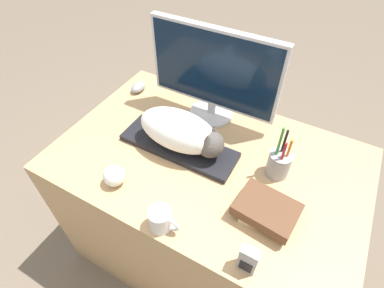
# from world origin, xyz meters

# --- Properties ---
(desk) EXTENTS (1.20, 0.77, 0.77)m
(desk) POSITION_xyz_m (0.00, 0.39, 0.38)
(desk) COLOR tan
(desk) RESTS_ON ground_plane
(keyboard) EXTENTS (0.48, 0.16, 0.02)m
(keyboard) POSITION_xyz_m (-0.13, 0.38, 0.78)
(keyboard) COLOR black
(keyboard) RESTS_ON desk
(cat) EXTENTS (0.35, 0.16, 0.15)m
(cat) POSITION_xyz_m (-0.11, 0.38, 0.87)
(cat) COLOR white
(cat) RESTS_ON keyboard
(monitor) EXTENTS (0.55, 0.20, 0.41)m
(monitor) POSITION_xyz_m (-0.11, 0.62, 0.99)
(monitor) COLOR #B7B7BC
(monitor) RESTS_ON desk
(computer_mouse) EXTENTS (0.06, 0.09, 0.04)m
(computer_mouse) POSITION_xyz_m (-0.50, 0.62, 0.79)
(computer_mouse) COLOR gray
(computer_mouse) RESTS_ON desk
(coffee_mug) EXTENTS (0.10, 0.07, 0.08)m
(coffee_mug) POSITION_xyz_m (0.01, 0.05, 0.81)
(coffee_mug) COLOR silver
(coffee_mug) RESTS_ON desk
(pen_cup) EXTENTS (0.08, 0.08, 0.23)m
(pen_cup) POSITION_xyz_m (0.26, 0.44, 0.83)
(pen_cup) COLOR #939399
(pen_cup) RESTS_ON desk
(baseball) EXTENTS (0.08, 0.08, 0.08)m
(baseball) POSITION_xyz_m (-0.24, 0.12, 0.81)
(baseball) COLOR silver
(baseball) RESTS_ON desk
(phone) EXTENTS (0.05, 0.03, 0.11)m
(phone) POSITION_xyz_m (0.29, 0.06, 0.82)
(phone) COLOR #99999E
(phone) RESTS_ON desk
(book_stack) EXTENTS (0.21, 0.16, 0.07)m
(book_stack) POSITION_xyz_m (0.28, 0.25, 0.80)
(book_stack) COLOR #C6B284
(book_stack) RESTS_ON desk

